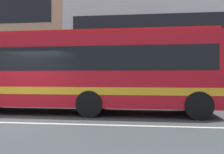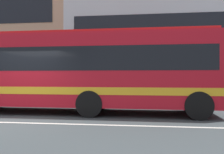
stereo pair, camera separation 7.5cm
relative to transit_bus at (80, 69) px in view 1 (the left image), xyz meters
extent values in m
plane|color=#3C4447|center=(-1.70, -2.59, -1.82)|extent=(160.00, 160.00, 0.00)
cube|color=silver|center=(-1.70, -2.59, -1.82)|extent=(60.00, 0.16, 0.01)
cube|color=#274F22|center=(-2.54, 3.97, -1.36)|extent=(22.11, 1.10, 0.92)
cube|color=silver|center=(7.11, 13.66, 2.71)|extent=(21.48, 9.96, 9.07)
cube|color=black|center=(7.11, 8.66, 3.44)|extent=(19.76, 0.04, 1.81)
cube|color=red|center=(0.00, 0.00, -0.05)|extent=(11.23, 2.69, 2.84)
cube|color=black|center=(0.00, 0.00, 0.37)|extent=(10.56, 2.71, 0.91)
cube|color=gold|center=(0.00, 0.00, -0.83)|extent=(11.00, 2.71, 0.28)
cube|color=red|center=(0.00, 0.00, 1.43)|extent=(10.78, 2.27, 0.12)
cylinder|color=black|center=(0.68, -1.20, -1.32)|extent=(1.00, 0.29, 1.00)
cylinder|color=black|center=(0.70, 1.19, -1.32)|extent=(1.00, 0.29, 1.00)
cylinder|color=black|center=(4.59, -1.24, -1.32)|extent=(1.00, 0.29, 1.00)
cylinder|color=black|center=(4.61, 1.15, -1.32)|extent=(1.00, 0.29, 1.00)
camera|label=1|loc=(2.70, -10.47, -0.30)|focal=40.90mm
camera|label=2|loc=(2.78, -10.46, -0.30)|focal=40.90mm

